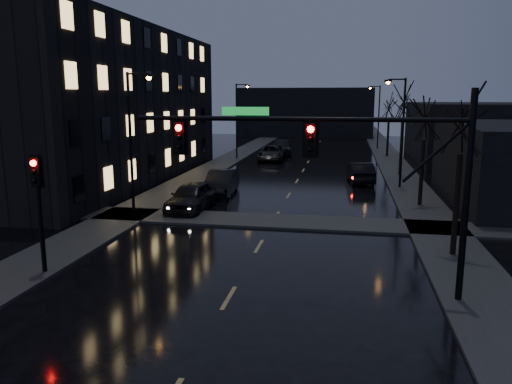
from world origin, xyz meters
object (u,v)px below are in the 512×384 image
at_px(oncoming_car_d, 282,147).
at_px(oncoming_car_a, 191,197).
at_px(oncoming_car_c, 272,153).
at_px(lead_car, 360,172).
at_px(oncoming_car_b, 221,182).

bearing_deg(oncoming_car_d, oncoming_car_a, -101.09).
height_order(oncoming_car_c, lead_car, lead_car).
bearing_deg(oncoming_car_a, lead_car, 51.33).
bearing_deg(oncoming_car_c, oncoming_car_a, -95.68).
bearing_deg(oncoming_car_d, oncoming_car_c, -101.00).
bearing_deg(oncoming_car_c, oncoming_car_d, 84.43).
height_order(oncoming_car_a, lead_car, oncoming_car_a).
xyz_separation_m(oncoming_car_a, lead_car, (10.19, 11.83, -0.05)).
xyz_separation_m(oncoming_car_b, oncoming_car_c, (0.77, 18.95, -0.04)).
height_order(oncoming_car_a, oncoming_car_d, oncoming_car_a).
distance_m(oncoming_car_a, oncoming_car_c, 24.16).
height_order(oncoming_car_d, lead_car, oncoming_car_d).
relative_size(oncoming_car_c, lead_car, 1.17).
bearing_deg(oncoming_car_a, oncoming_car_d, 88.96).
distance_m(oncoming_car_c, oncoming_car_d, 5.71).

